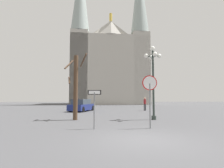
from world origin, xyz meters
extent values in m
plane|color=#424244|center=(0.00, 0.00, 0.00)|extent=(120.00, 120.00, 0.00)
cube|color=#ADA89E|center=(1.11, 39.70, 8.30)|extent=(18.99, 13.70, 16.61)
pyramid|color=#ADA89E|center=(1.18, 33.96, 18.36)|extent=(6.62, 2.08, 3.50)
cylinder|color=gold|center=(1.18, 33.96, 21.01)|extent=(0.70, 0.70, 1.80)
cube|color=#ADA89E|center=(-6.23, 34.90, 8.75)|extent=(4.09, 4.09, 17.50)
cube|color=#ADA89E|center=(8.56, 35.07, 8.75)|extent=(4.09, 4.09, 17.50)
cylinder|color=slate|center=(1.03, 2.53, 1.24)|extent=(0.08, 0.08, 2.47)
cylinder|color=red|center=(1.03, 2.53, 2.51)|extent=(0.83, 0.06, 0.83)
cylinder|color=white|center=(1.03, 2.51, 2.51)|extent=(0.73, 0.02, 0.73)
cylinder|color=slate|center=(-2.04, 2.59, 0.99)|extent=(0.07, 0.07, 1.97)
cube|color=black|center=(-2.04, 2.59, 1.97)|extent=(0.74, 0.10, 0.25)
cube|color=white|center=(-2.04, 2.57, 1.97)|extent=(0.62, 0.07, 0.18)
cylinder|color=#2D3833|center=(2.44, 6.24, 2.68)|extent=(0.16, 0.16, 5.36)
cylinder|color=#2D3833|center=(2.44, 6.24, 0.15)|extent=(0.36, 0.36, 0.30)
sphere|color=white|center=(2.44, 6.24, 5.54)|extent=(0.37, 0.37, 0.37)
sphere|color=white|center=(2.96, 6.24, 4.95)|extent=(0.34, 0.34, 0.34)
cylinder|color=#2D3833|center=(2.70, 6.24, 4.95)|extent=(0.05, 0.52, 0.05)
sphere|color=white|center=(2.44, 6.77, 4.95)|extent=(0.34, 0.34, 0.34)
cylinder|color=#2D3833|center=(2.44, 6.50, 4.95)|extent=(0.52, 0.05, 0.05)
sphere|color=white|center=(1.91, 6.24, 4.95)|extent=(0.34, 0.34, 0.34)
cylinder|color=#2D3833|center=(2.18, 6.24, 4.95)|extent=(0.05, 0.52, 0.05)
sphere|color=white|center=(2.44, 5.72, 4.95)|extent=(0.34, 0.34, 0.34)
cylinder|color=#2D3833|center=(2.44, 5.98, 4.95)|extent=(0.52, 0.05, 0.05)
cylinder|color=#473323|center=(-3.54, 6.57, 2.47)|extent=(0.34, 0.34, 4.94)
cylinder|color=#473323|center=(-3.01, 6.84, 4.64)|extent=(0.67, 1.19, 0.91)
cylinder|color=#473323|center=(-4.10, 6.79, 4.28)|extent=(0.58, 1.22, 0.96)
cylinder|color=#473323|center=(-4.02, 6.47, 3.00)|extent=(0.32, 1.03, 0.65)
cube|color=navy|center=(-3.81, 15.13, 0.51)|extent=(3.18, 4.46, 0.71)
cube|color=#333D47|center=(-3.88, 14.94, 1.18)|extent=(2.35, 2.72, 0.63)
cylinder|color=black|center=(-4.06, 16.72, 0.32)|extent=(0.44, 0.68, 0.64)
cylinder|color=black|center=(-2.54, 16.12, 0.32)|extent=(0.44, 0.68, 0.64)
cylinder|color=black|center=(-5.08, 14.13, 0.32)|extent=(0.44, 0.68, 0.64)
cylinder|color=black|center=(-3.56, 13.54, 0.32)|extent=(0.44, 0.68, 0.64)
cylinder|color=black|center=(4.32, 15.41, 0.42)|extent=(0.12, 0.12, 0.84)
cylinder|color=black|center=(4.16, 15.44, 0.42)|extent=(0.12, 0.12, 0.84)
cylinder|color=maroon|center=(4.24, 15.43, 1.16)|extent=(0.32, 0.32, 0.63)
sphere|color=tan|center=(4.24, 15.43, 1.58)|extent=(0.23, 0.23, 0.23)
camera|label=1|loc=(-1.86, -7.09, 1.70)|focal=28.31mm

